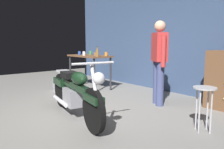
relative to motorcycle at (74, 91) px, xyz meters
name	(u,v)px	position (x,y,z in m)	size (l,w,h in m)	color
ground_plane	(81,115)	(-0.04, 0.14, -0.45)	(12.00, 12.00, 0.00)	gray
back_wall	(179,30)	(-0.04, 2.94, 1.10)	(8.00, 0.12, 3.10)	#384C70
workbench	(89,59)	(-1.90, 1.59, 0.34)	(1.30, 0.64, 0.90)	brown
motorcycle	(74,91)	(0.00, 0.00, 0.00)	(2.16, 0.72, 1.00)	black
person_standing	(159,59)	(0.37, 1.72, 0.48)	(0.49, 0.39, 1.67)	#404A77
shop_stool	(204,97)	(1.68, 1.09, 0.05)	(0.32, 0.32, 0.64)	#B2B2B7
storage_bin	(62,84)	(-2.05, 0.84, -0.28)	(0.44, 0.32, 0.34)	gray
mug_green_speckled	(91,53)	(-2.11, 1.78, 0.50)	(0.12, 0.08, 0.11)	#3D7F4C
mug_red_diner	(97,54)	(-1.72, 1.73, 0.49)	(0.11, 0.08, 0.09)	red
mug_orange_travel	(106,54)	(-1.36, 1.74, 0.50)	(0.10, 0.07, 0.10)	orange
mug_brown_stoneware	(96,54)	(-1.62, 1.60, 0.50)	(0.12, 0.09, 0.09)	brown
mug_blue_enamel	(79,53)	(-2.24, 1.49, 0.50)	(0.11, 0.08, 0.10)	#2D51AD
mug_white_ceramic	(84,53)	(-1.91, 1.43, 0.50)	(0.11, 0.07, 0.11)	white
bottle	(97,53)	(-1.35, 1.46, 0.55)	(0.06, 0.06, 0.24)	olive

